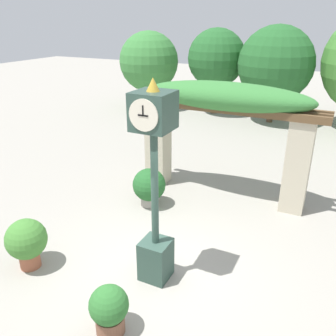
# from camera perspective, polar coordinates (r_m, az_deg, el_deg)

# --- Properties ---
(ground_plane) EXTENTS (60.00, 60.00, 0.00)m
(ground_plane) POSITION_cam_1_polar(r_m,az_deg,el_deg) (7.08, -1.28, -15.88)
(ground_plane) COLOR gray
(pedestal_clock) EXTENTS (0.59, 0.64, 3.64)m
(pedestal_clock) POSITION_cam_1_polar(r_m,az_deg,el_deg) (5.91, -2.15, -3.05)
(pedestal_clock) COLOR #2D473D
(pedestal_clock) RESTS_ON ground
(pergola) EXTENTS (4.93, 1.17, 3.02)m
(pergola) POSITION_cam_1_polar(r_m,az_deg,el_deg) (9.06, 9.06, 8.55)
(pergola) COLOR #BCB299
(pergola) RESTS_ON ground
(potted_plant_near_left) EXTENTS (0.60, 0.60, 0.82)m
(potted_plant_near_left) POSITION_cam_1_polar(r_m,az_deg,el_deg) (5.77, -9.43, -21.39)
(potted_plant_near_left) COLOR brown
(potted_plant_near_left) RESTS_ON ground
(potted_plant_near_right) EXTENTS (0.77, 0.77, 1.01)m
(potted_plant_near_right) POSITION_cam_1_polar(r_m,az_deg,el_deg) (7.31, -21.74, -10.82)
(potted_plant_near_right) COLOR #9E563D
(potted_plant_near_right) RESTS_ON ground
(potted_plant_far_left) EXTENTS (0.83, 0.83, 0.99)m
(potted_plant_far_left) POSITION_cam_1_polar(r_m,az_deg,el_deg) (8.95, -3.04, -2.90)
(potted_plant_far_left) COLOR gray
(potted_plant_far_left) RESTS_ON ground
(tree_line) EXTENTS (16.02, 4.39, 4.85)m
(tree_line) POSITION_cam_1_polar(r_m,az_deg,el_deg) (16.84, 22.05, 15.11)
(tree_line) COLOR brown
(tree_line) RESTS_ON ground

